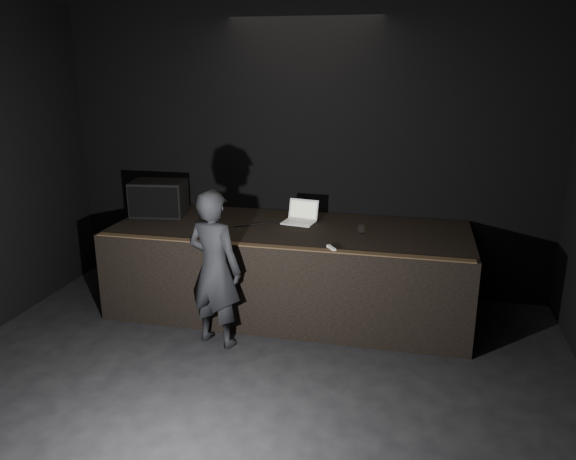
% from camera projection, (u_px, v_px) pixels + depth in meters
% --- Properties ---
extents(room_walls, '(6.10, 7.10, 3.52)m').
position_uv_depth(room_walls, '(192.00, 191.00, 3.48)').
color(room_walls, black).
rests_on(room_walls, ground).
extents(stage_riser, '(4.00, 1.50, 1.00)m').
position_uv_depth(stage_riser, '(289.00, 269.00, 6.47)').
color(stage_riser, black).
rests_on(stage_riser, ground).
extents(riser_lip, '(3.92, 0.10, 0.01)m').
position_uv_depth(riser_lip, '(274.00, 247.00, 5.66)').
color(riser_lip, brown).
rests_on(riser_lip, stage_riser).
extents(stage_monitor, '(0.69, 0.55, 0.42)m').
position_uv_depth(stage_monitor, '(159.00, 198.00, 6.80)').
color(stage_monitor, black).
rests_on(stage_monitor, stage_riser).
extents(cable, '(0.70, 0.44, 0.02)m').
position_uv_depth(cable, '(268.00, 223.00, 6.47)').
color(cable, black).
rests_on(cable, stage_riser).
extents(laptop, '(0.40, 0.37, 0.25)m').
position_uv_depth(laptop, '(301.00, 217.00, 6.54)').
color(laptop, white).
rests_on(laptop, stage_riser).
extents(beer_can, '(0.07, 0.07, 0.15)m').
position_uv_depth(beer_can, '(216.00, 220.00, 6.34)').
color(beer_can, silver).
rests_on(beer_can, stage_riser).
extents(plastic_cup, '(0.08, 0.08, 0.10)m').
position_uv_depth(plastic_cup, '(361.00, 229.00, 6.09)').
color(plastic_cup, white).
rests_on(plastic_cup, stage_riser).
extents(wii_remote, '(0.11, 0.15, 0.03)m').
position_uv_depth(wii_remote, '(331.00, 248.00, 5.59)').
color(wii_remote, white).
rests_on(wii_remote, stage_riser).
extents(person, '(0.68, 0.54, 1.62)m').
position_uv_depth(person, '(215.00, 269.00, 5.60)').
color(person, black).
rests_on(person, ground).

